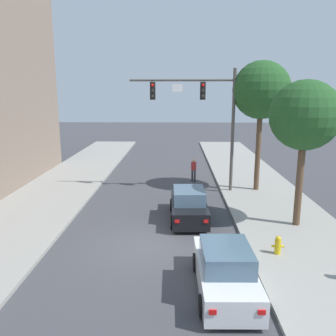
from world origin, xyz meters
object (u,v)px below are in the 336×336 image
car_following_white (225,271)px  street_tree_nearest (305,116)px  traffic_signal_mast (204,108)px  fire_hydrant (278,245)px  car_lead_black (189,206)px  pedestrian_crossing_road (194,169)px  street_tree_second (261,91)px

car_following_white → street_tree_nearest: (4.10, 5.53, 4.50)m
traffic_signal_mast → fire_hydrant: (2.28, -8.94, -4.83)m
car_following_white → street_tree_nearest: 8.22m
car_lead_black → pedestrian_crossing_road: bearing=85.5°
pedestrian_crossing_road → street_tree_second: bearing=-32.5°
car_following_white → pedestrian_crossing_road: bearing=91.4°
fire_hydrant → traffic_signal_mast: bearing=104.3°
fire_hydrant → car_lead_black: bearing=129.2°
street_tree_nearest → car_lead_black: bearing=169.3°
car_lead_black → car_following_white: size_ratio=1.00×
fire_hydrant → street_tree_nearest: bearing=60.7°
car_following_white → traffic_signal_mast: bearing=89.6°
car_following_white → car_lead_black: bearing=98.3°
car_following_white → pedestrian_crossing_road: pedestrian_crossing_road is taller
car_lead_black → pedestrian_crossing_road: pedestrian_crossing_road is taller
car_following_white → street_tree_nearest: bearing=53.5°
car_lead_black → car_following_white: (0.94, -6.48, 0.00)m
fire_hydrant → street_tree_nearest: 5.90m
street_tree_second → car_following_white: bearing=-107.0°
car_lead_black → car_following_white: same height
car_lead_black → fire_hydrant: car_lead_black is taller
pedestrian_crossing_road → fire_hydrant: (2.71, -11.64, -0.41)m
fire_hydrant → street_tree_second: bearing=82.7°
street_tree_nearest → street_tree_second: 6.19m
traffic_signal_mast → fire_hydrant: size_ratio=10.42×
car_following_white → fire_hydrant: car_following_white is taller
car_lead_black → pedestrian_crossing_road: 7.62m
street_tree_nearest → street_tree_second: bearing=95.2°
traffic_signal_mast → street_tree_second: bearing=3.7°
street_tree_nearest → pedestrian_crossing_road: bearing=117.5°
traffic_signal_mast → fire_hydrant: traffic_signal_mast is taller
pedestrian_crossing_road → street_tree_second: 7.12m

